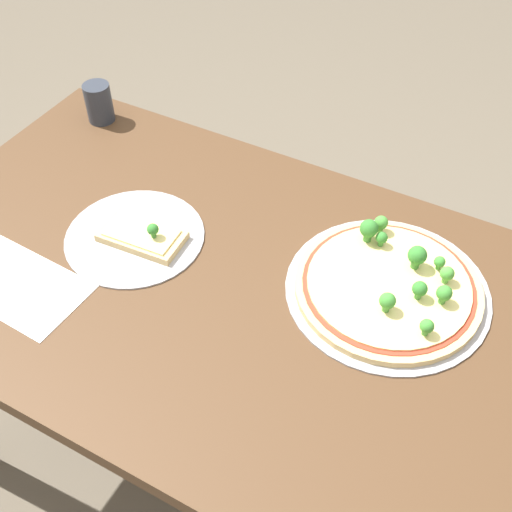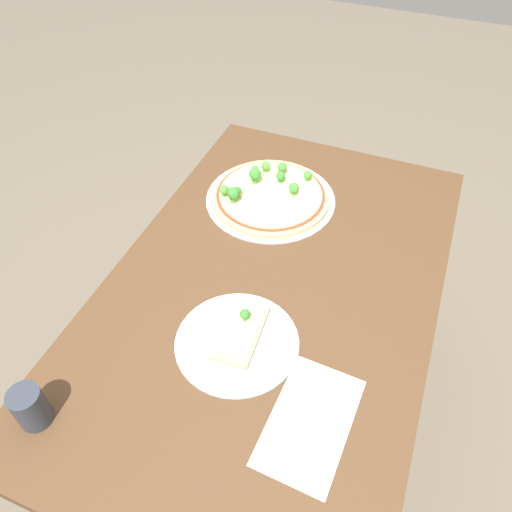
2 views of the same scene
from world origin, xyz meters
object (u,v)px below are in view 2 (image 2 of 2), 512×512
Objects in this scene: dining_table at (271,310)px; pizza_tray_slice at (239,337)px; drinking_cup at (30,407)px; pizza_tray_whole at (270,195)px.

pizza_tray_slice is (-0.18, 0.01, 0.11)m from dining_table.
dining_table is 4.59× the size of pizza_tray_slice.
pizza_tray_slice reaches higher than dining_table.
dining_table is 13.48× the size of drinking_cup.
pizza_tray_whole is (0.31, 0.12, 0.11)m from dining_table.
pizza_tray_slice is at bearing -42.65° from drinking_cup.
pizza_tray_slice is at bearing 175.85° from dining_table.
pizza_tray_whole reaches higher than dining_table.
pizza_tray_whole is 1.35× the size of pizza_tray_slice.
pizza_tray_slice is 2.94× the size of drinking_cup.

